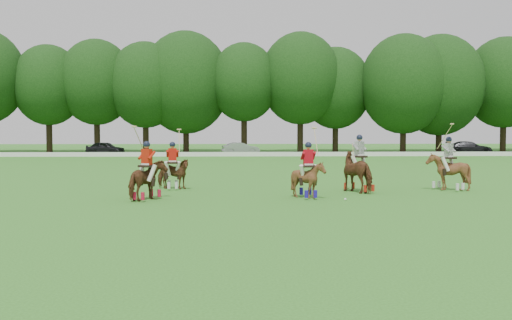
{
  "coord_description": "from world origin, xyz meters",
  "views": [
    {
      "loc": [
        -1.0,
        -19.15,
        2.62
      ],
      "look_at": [
        -0.18,
        4.2,
        1.4
      ],
      "focal_mm": 40.0,
      "sensor_mm": 36.0,
      "label": 1
    }
  ],
  "objects_px": {
    "polo_red_c": "(308,178)",
    "polo_stripe_a": "(359,171)",
    "polo_red_b": "(173,173)",
    "car_mid": "(241,148)",
    "polo_stripe_b": "(448,171)",
    "polo_red_a": "(147,179)",
    "polo_ball": "(345,199)",
    "car_right": "(469,148)",
    "car_left": "(105,148)"
  },
  "relations": [
    {
      "from": "polo_stripe_a",
      "to": "polo_stripe_b",
      "type": "distance_m",
      "value": 4.06
    },
    {
      "from": "polo_red_a",
      "to": "polo_ball",
      "type": "bearing_deg",
      "value": -2.55
    },
    {
      "from": "polo_red_c",
      "to": "polo_stripe_a",
      "type": "height_order",
      "value": "polo_red_c"
    },
    {
      "from": "car_mid",
      "to": "polo_stripe_b",
      "type": "relative_size",
      "value": 1.38
    },
    {
      "from": "polo_red_c",
      "to": "polo_ball",
      "type": "bearing_deg",
      "value": -29.91
    },
    {
      "from": "polo_ball",
      "to": "car_right",
      "type": "bearing_deg",
      "value": 62.04
    },
    {
      "from": "polo_stripe_b",
      "to": "polo_red_b",
      "type": "bearing_deg",
      "value": 175.63
    },
    {
      "from": "polo_red_b",
      "to": "car_right",
      "type": "bearing_deg",
      "value": 51.93
    },
    {
      "from": "polo_red_a",
      "to": "polo_ball",
      "type": "relative_size",
      "value": 30.55
    },
    {
      "from": "polo_red_a",
      "to": "polo_red_b",
      "type": "bearing_deg",
      "value": 82.53
    },
    {
      "from": "car_mid",
      "to": "polo_red_a",
      "type": "bearing_deg",
      "value": 163.32
    },
    {
      "from": "polo_stripe_b",
      "to": "polo_ball",
      "type": "relative_size",
      "value": 32.01
    },
    {
      "from": "polo_red_c",
      "to": "car_mid",
      "type": "bearing_deg",
      "value": 93.28
    },
    {
      "from": "car_left",
      "to": "polo_red_a",
      "type": "relative_size",
      "value": 1.5
    },
    {
      "from": "car_right",
      "to": "polo_red_a",
      "type": "bearing_deg",
      "value": 155.98
    },
    {
      "from": "polo_red_a",
      "to": "polo_ball",
      "type": "height_order",
      "value": "polo_red_a"
    },
    {
      "from": "polo_red_b",
      "to": "polo_stripe_b",
      "type": "xyz_separation_m",
      "value": [
        12.06,
        -0.92,
        0.11
      ]
    },
    {
      "from": "car_mid",
      "to": "polo_red_b",
      "type": "height_order",
      "value": "polo_red_b"
    },
    {
      "from": "polo_stripe_a",
      "to": "polo_stripe_b",
      "type": "height_order",
      "value": "polo_stripe_b"
    },
    {
      "from": "car_left",
      "to": "polo_ball",
      "type": "xyz_separation_m",
      "value": [
        18.1,
        -40.6,
        -0.66
      ]
    },
    {
      "from": "car_right",
      "to": "car_mid",
      "type": "bearing_deg",
      "value": 101.71
    },
    {
      "from": "polo_red_c",
      "to": "polo_stripe_b",
      "type": "relative_size",
      "value": 0.94
    },
    {
      "from": "polo_red_a",
      "to": "polo_red_b",
      "type": "distance_m",
      "value": 3.99
    },
    {
      "from": "polo_stripe_b",
      "to": "polo_ball",
      "type": "bearing_deg",
      "value": -146.88
    },
    {
      "from": "car_mid",
      "to": "polo_red_a",
      "type": "relative_size",
      "value": 1.45
    },
    {
      "from": "car_mid",
      "to": "polo_stripe_b",
      "type": "bearing_deg",
      "value": -178.03
    },
    {
      "from": "polo_red_b",
      "to": "polo_stripe_a",
      "type": "bearing_deg",
      "value": -10.18
    },
    {
      "from": "polo_ball",
      "to": "polo_red_b",
      "type": "bearing_deg",
      "value": 148.16
    },
    {
      "from": "polo_red_b",
      "to": "polo_stripe_b",
      "type": "relative_size",
      "value": 0.92
    },
    {
      "from": "polo_red_c",
      "to": "polo_stripe_a",
      "type": "distance_m",
      "value": 3.21
    },
    {
      "from": "car_right",
      "to": "car_left",
      "type": "bearing_deg",
      "value": 101.71
    },
    {
      "from": "polo_red_c",
      "to": "polo_ball",
      "type": "xyz_separation_m",
      "value": [
        1.3,
        -0.75,
        -0.72
      ]
    },
    {
      "from": "polo_stripe_a",
      "to": "car_right",
      "type": "bearing_deg",
      "value": 61.6
    },
    {
      "from": "car_right",
      "to": "polo_stripe_a",
      "type": "xyz_separation_m",
      "value": [
        -20.42,
        -37.76,
        0.19
      ]
    },
    {
      "from": "car_right",
      "to": "polo_stripe_a",
      "type": "distance_m",
      "value": 42.93
    },
    {
      "from": "polo_stripe_a",
      "to": "car_left",
      "type": "bearing_deg",
      "value": 117.0
    },
    {
      "from": "polo_red_b",
      "to": "car_mid",
      "type": "bearing_deg",
      "value": 84.78
    },
    {
      "from": "polo_stripe_a",
      "to": "polo_stripe_b",
      "type": "bearing_deg",
      "value": 7.39
    },
    {
      "from": "polo_red_a",
      "to": "polo_stripe_b",
      "type": "relative_size",
      "value": 0.95
    },
    {
      "from": "polo_red_b",
      "to": "polo_ball",
      "type": "height_order",
      "value": "polo_red_b"
    },
    {
      "from": "car_right",
      "to": "polo_stripe_a",
      "type": "bearing_deg",
      "value": 163.31
    },
    {
      "from": "polo_red_b",
      "to": "polo_red_a",
      "type": "bearing_deg",
      "value": -97.47
    },
    {
      "from": "car_left",
      "to": "polo_red_b",
      "type": "distance_m",
      "value": 38.01
    },
    {
      "from": "car_left",
      "to": "car_right",
      "type": "relative_size",
      "value": 0.85
    },
    {
      "from": "polo_ball",
      "to": "polo_stripe_a",
      "type": "bearing_deg",
      "value": 68.26
    },
    {
      "from": "car_left",
      "to": "polo_red_c",
      "type": "xyz_separation_m",
      "value": [
        16.8,
        -39.86,
        0.06
      ]
    },
    {
      "from": "car_mid",
      "to": "polo_red_c",
      "type": "height_order",
      "value": "polo_red_c"
    },
    {
      "from": "polo_stripe_a",
      "to": "polo_red_a",
      "type": "bearing_deg",
      "value": -163.63
    },
    {
      "from": "polo_red_a",
      "to": "polo_red_b",
      "type": "height_order",
      "value": "polo_red_a"
    },
    {
      "from": "car_mid",
      "to": "car_left",
      "type": "bearing_deg",
      "value": 78.76
    }
  ]
}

